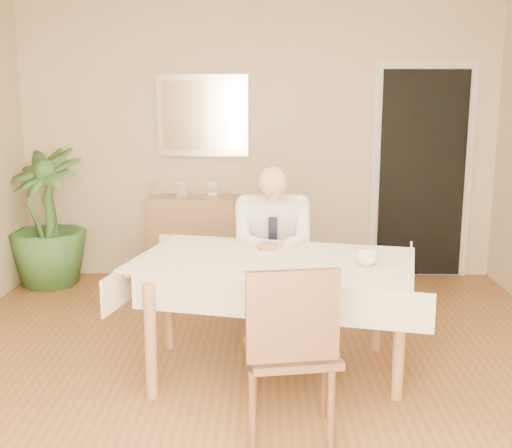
{
  "coord_description": "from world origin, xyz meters",
  "views": [
    {
      "loc": [
        0.05,
        -3.62,
        1.77
      ],
      "look_at": [
        0.0,
        0.35,
        0.95
      ],
      "focal_mm": 45.0,
      "sensor_mm": 36.0,
      "label": 1
    }
  ],
  "objects_px": {
    "chair_far": "(272,263)",
    "sideboard": "(203,238)",
    "potted_palm": "(46,218)",
    "chair_near": "(292,344)",
    "seated_man": "(273,246)",
    "dining_table": "(274,272)",
    "coffee_mug": "(367,256)"
  },
  "relations": [
    {
      "from": "seated_man",
      "to": "sideboard",
      "type": "height_order",
      "value": "seated_man"
    },
    {
      "from": "dining_table",
      "to": "sideboard",
      "type": "xyz_separation_m",
      "value": [
        -0.65,
        2.08,
        -0.27
      ]
    },
    {
      "from": "dining_table",
      "to": "sideboard",
      "type": "relative_size",
      "value": 1.93
    },
    {
      "from": "chair_near",
      "to": "potted_palm",
      "type": "height_order",
      "value": "potted_palm"
    },
    {
      "from": "dining_table",
      "to": "coffee_mug",
      "type": "bearing_deg",
      "value": -1.56
    },
    {
      "from": "coffee_mug",
      "to": "sideboard",
      "type": "distance_m",
      "value": 2.56
    },
    {
      "from": "chair_near",
      "to": "seated_man",
      "type": "xyz_separation_m",
      "value": [
        -0.08,
        1.45,
        0.15
      ]
    },
    {
      "from": "sideboard",
      "to": "potted_palm",
      "type": "relative_size",
      "value": 0.8
    },
    {
      "from": "chair_near",
      "to": "coffee_mug",
      "type": "xyz_separation_m",
      "value": [
        0.48,
        0.72,
        0.27
      ]
    },
    {
      "from": "coffee_mug",
      "to": "seated_man",
      "type": "bearing_deg",
      "value": 126.86
    },
    {
      "from": "potted_palm",
      "to": "chair_far",
      "type": "bearing_deg",
      "value": -25.94
    },
    {
      "from": "dining_table",
      "to": "chair_far",
      "type": "bearing_deg",
      "value": 103.1
    },
    {
      "from": "chair_near",
      "to": "coffee_mug",
      "type": "height_order",
      "value": "chair_near"
    },
    {
      "from": "dining_table",
      "to": "sideboard",
      "type": "height_order",
      "value": "sideboard"
    },
    {
      "from": "dining_table",
      "to": "chair_near",
      "type": "distance_m",
      "value": 0.87
    },
    {
      "from": "chair_near",
      "to": "seated_man",
      "type": "height_order",
      "value": "seated_man"
    },
    {
      "from": "chair_far",
      "to": "chair_near",
      "type": "distance_m",
      "value": 1.74
    },
    {
      "from": "chair_far",
      "to": "seated_man",
      "type": "relative_size",
      "value": 0.7
    },
    {
      "from": "seated_man",
      "to": "coffee_mug",
      "type": "bearing_deg",
      "value": -53.14
    },
    {
      "from": "potted_palm",
      "to": "sideboard",
      "type": "bearing_deg",
      "value": 7.86
    },
    {
      "from": "sideboard",
      "to": "coffee_mug",
      "type": "bearing_deg",
      "value": -61.68
    },
    {
      "from": "sideboard",
      "to": "chair_far",
      "type": "bearing_deg",
      "value": -61.71
    },
    {
      "from": "dining_table",
      "to": "coffee_mug",
      "type": "distance_m",
      "value": 0.59
    },
    {
      "from": "chair_far",
      "to": "sideboard",
      "type": "distance_m",
      "value": 1.37
    },
    {
      "from": "chair_near",
      "to": "seated_man",
      "type": "bearing_deg",
      "value": 83.75
    },
    {
      "from": "seated_man",
      "to": "sideboard",
      "type": "xyz_separation_m",
      "value": [
        -0.65,
        1.48,
        -0.29
      ]
    },
    {
      "from": "potted_palm",
      "to": "dining_table",
      "type": "bearing_deg",
      "value": -42.36
    },
    {
      "from": "chair_far",
      "to": "chair_near",
      "type": "bearing_deg",
      "value": -93.85
    },
    {
      "from": "sideboard",
      "to": "potted_palm",
      "type": "distance_m",
      "value": 1.45
    },
    {
      "from": "chair_far",
      "to": "chair_near",
      "type": "xyz_separation_m",
      "value": [
        0.08,
        -1.74,
        0.05
      ]
    },
    {
      "from": "seated_man",
      "to": "chair_far",
      "type": "bearing_deg",
      "value": 90.0
    },
    {
      "from": "dining_table",
      "to": "potted_palm",
      "type": "height_order",
      "value": "potted_palm"
    }
  ]
}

